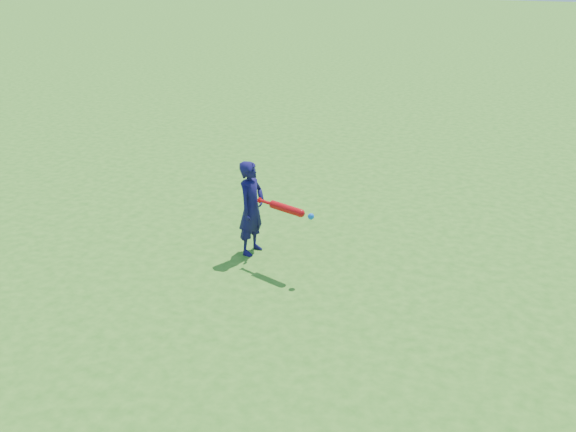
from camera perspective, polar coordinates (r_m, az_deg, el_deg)
The scene contains 3 objects.
ground at distance 6.54m, azimuth 2.52°, elevation -4.58°, with size 80.00×80.00×0.00m, color #33761C.
child at distance 6.67m, azimuth -3.27°, elevation 0.72°, with size 0.37×0.24×1.01m, color #14104B.
bat_swing at distance 6.25m, azimuth 0.06°, elevation 0.60°, with size 0.68×0.27×0.08m.
Camera 1 is at (1.89, -5.51, 2.98)m, focal length 40.00 mm.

